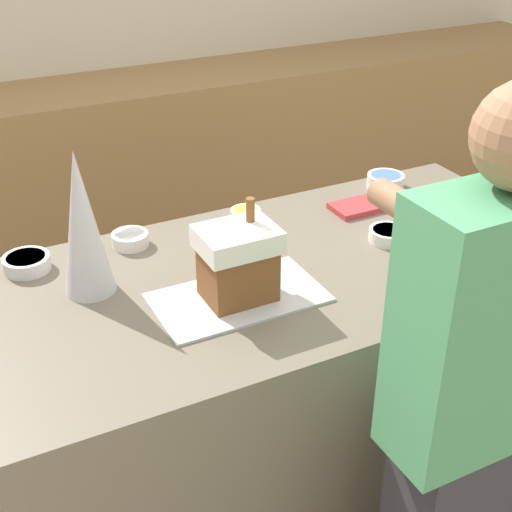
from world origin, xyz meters
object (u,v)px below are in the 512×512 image
Objects in this scene: candy_bowl_center_rear at (130,239)px; person at (471,416)px; gingerbread_house at (238,262)px; candy_bowl_near_tray_right at (27,262)px; baking_tray at (238,297)px; candy_bowl_beside_tree at (388,234)px; cookbook at (362,206)px; candy_bowl_far_left at (386,180)px; candy_bowl_far_right at (246,215)px; candy_bowl_behind_tray at (471,188)px; candy_bowl_near_tray_left at (422,216)px; decorative_tree at (82,224)px.

person reaches higher than candy_bowl_center_rear.
candy_bowl_near_tray_right is at bearing 138.87° from gingerbread_house.
baking_tray is 0.58m from candy_bowl_beside_tree.
candy_bowl_near_tray_right reaches higher than candy_bowl_center_rear.
candy_bowl_beside_tree is (0.57, 0.09, -0.10)m from gingerbread_house.
person reaches higher than cookbook.
candy_bowl_far_left is (0.81, 0.44, 0.02)m from baking_tray.
candy_bowl_behind_tray is at bearing -11.45° from candy_bowl_far_right.
person reaches higher than candy_bowl_behind_tray.
decorative_tree is at bearing 175.93° from candy_bowl_near_tray_left.
candy_bowl_far_left is (1.30, 0.01, 0.00)m from candy_bowl_near_tray_right.
baking_tray is 0.65m from candy_bowl_near_tray_right.
candy_bowl_center_rear is at bearing -179.61° from candy_bowl_far_left.
person is at bearing -110.62° from candy_bowl_beside_tree.
cookbook is at bearing 124.68° from candy_bowl_near_tray_left.
gingerbread_house reaches higher than cookbook.
gingerbread_house is at bearing -33.17° from decorative_tree.
candy_bowl_far_left is 0.08× the size of person.
candy_bowl_near_tray_left is at bearing 59.61° from person.
candy_bowl_near_tray_left is at bearing -16.93° from candy_bowl_center_rear.
candy_bowl_near_tray_left is 1.02× the size of candy_bowl_beside_tree.
decorative_tree is at bearing -55.13° from candy_bowl_near_tray_right.
candy_bowl_near_tray_right is 1.10× the size of candy_bowl_near_tray_left.
baking_tray is 4.07× the size of candy_bowl_center_rear.
decorative_tree is at bearing 146.83° from gingerbread_house.
candy_bowl_center_rear reaches higher than cookbook.
candy_bowl_near_tray_right is at bearing 138.84° from baking_tray.
candy_bowl_near_tray_left is at bearing 11.31° from gingerbread_house.
candy_bowl_center_rear is (-1.22, 0.18, -0.00)m from candy_bowl_behind_tray.
candy_bowl_far_left reaches higher than candy_bowl_near_tray_right.
gingerbread_house is at bearing -166.69° from candy_bowl_behind_tray.
decorative_tree is 3.07× the size of candy_bowl_far_left.
decorative_tree is at bearing -162.11° from candy_bowl_far_right.
person reaches higher than candy_bowl_far_left.
person is at bearing -109.15° from cookbook.
baking_tray is at bearing -153.53° from gingerbread_house.
candy_bowl_far_left is at bearing 0.52° from candy_bowl_near_tray_right.
person is at bearing -130.98° from candy_bowl_behind_tray.
candy_bowl_far_left reaches higher than cookbook.
candy_bowl_behind_tray is 0.94× the size of candy_bowl_far_right.
candy_bowl_far_right is 1.03m from person.
baking_tray is 3.39× the size of candy_bowl_near_tray_right.
baking_tray is at bearing -151.66° from candy_bowl_far_left.
candy_bowl_behind_tray reaches higher than candy_bowl_beside_tree.
candy_bowl_far_left is at bearing 141.81° from candy_bowl_behind_tray.
decorative_tree reaches higher than candy_bowl_far_right.
person reaches higher than candy_bowl_near_tray_left.
candy_bowl_far_left reaches higher than candy_bowl_behind_tray.
candy_bowl_near_tray_right is 0.72m from candy_bowl_far_right.
gingerbread_house is 0.71m from person.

